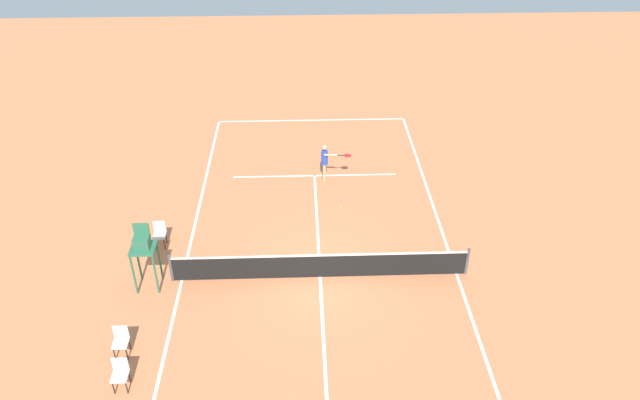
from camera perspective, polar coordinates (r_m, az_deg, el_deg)
The scene contains 9 objects.
ground_plane at distance 20.60m, azimuth 0.01°, elevation -7.28°, with size 60.00×60.00×0.00m, color #D37A4C.
court_lines at distance 20.60m, azimuth 0.01°, elevation -7.28°, with size 9.45×24.19×0.01m.
tennis_net at distance 20.28m, azimuth 0.01°, elevation -6.23°, with size 10.05×0.10×1.07m.
player_serving at distance 25.18m, azimuth 0.55°, elevation 3.86°, with size 1.25×0.67×1.67m.
tennis_ball at distance 23.91m, azimuth 1.98°, elevation -0.65°, with size 0.07×0.07×0.07m, color #CCE033.
umpire_chair at distance 20.07m, azimuth -16.44°, elevation -4.32°, with size 0.80×0.80×2.41m.
courtside_chair_near at distance 17.84m, azimuth -18.41°, elevation -15.27°, with size 0.44×0.46×0.95m.
courtside_chair_mid at distance 22.41m, azimuth -14.96°, elevation -3.03°, with size 0.44×0.46×0.95m.
courtside_chair_far at distance 18.69m, azimuth -18.36°, elevation -12.49°, with size 0.44×0.46×0.95m.
Camera 1 is at (0.56, 15.56, 13.49)m, focal length 33.76 mm.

